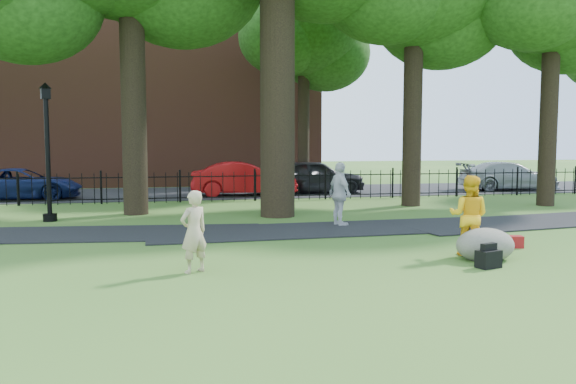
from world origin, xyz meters
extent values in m
plane|color=#346121|center=(0.00, 0.00, 0.00)|extent=(120.00, 120.00, 0.00)
cube|color=black|center=(1.00, 3.90, 0.00)|extent=(36.07, 3.85, 0.03)
cube|color=black|center=(0.00, 16.00, 0.00)|extent=(80.00, 7.00, 0.02)
cube|color=black|center=(0.00, 12.00, 1.02)|extent=(44.00, 0.04, 0.04)
cube|color=black|center=(0.00, 12.00, 0.18)|extent=(44.00, 0.04, 0.04)
cube|color=brown|center=(-4.00, 24.00, 6.00)|extent=(18.00, 8.00, 12.00)
cylinder|color=black|center=(0.00, 7.00, 5.25)|extent=(1.10, 1.10, 10.50)
cylinder|color=black|center=(-4.50, 8.50, 4.55)|extent=(0.80, 0.80, 9.10)
cylinder|color=black|center=(5.50, 9.00, 4.20)|extent=(0.70, 0.70, 8.40)
ellipsoid|color=#1A380F|center=(6.98, 9.82, 7.44)|extent=(5.28, 5.28, 4.49)
cylinder|color=black|center=(10.50, 8.00, 4.02)|extent=(0.64, 0.64, 8.05)
ellipsoid|color=#1A380F|center=(11.89, 8.78, 7.13)|extent=(4.96, 4.96, 4.22)
imported|color=tan|center=(-2.96, -0.45, 0.75)|extent=(0.66, 0.59, 1.50)
imported|color=yellow|center=(2.74, -0.03, 0.84)|extent=(1.04, 1.01, 1.68)
imported|color=silver|center=(1.32, 4.51, 0.91)|extent=(0.67, 1.14, 1.82)
ellipsoid|color=#655E54|center=(2.86, -0.49, 0.35)|extent=(1.45, 1.28, 0.70)
cylinder|color=black|center=(-6.95, 7.27, 1.83)|extent=(0.14, 0.14, 3.65)
cylinder|color=black|center=(-6.95, 7.27, 0.11)|extent=(0.41, 0.41, 0.23)
cube|color=black|center=(-6.95, 7.27, 3.83)|extent=(0.32, 0.32, 0.34)
cone|color=black|center=(-6.95, 7.27, 4.05)|extent=(0.37, 0.37, 0.18)
cube|color=black|center=(2.50, -1.19, 0.17)|extent=(0.51, 0.40, 0.34)
cube|color=maroon|center=(4.20, 0.55, 0.13)|extent=(0.44, 0.34, 0.27)
imported|color=#9B0B0E|center=(-0.18, 14.15, 0.76)|extent=(4.71, 1.84, 1.53)
imported|color=#0D1742|center=(-9.40, 14.23, 0.66)|extent=(4.76, 2.23, 1.32)
imported|color=black|center=(3.27, 14.87, 0.79)|extent=(4.69, 1.93, 1.59)
imported|color=#92969A|center=(13.20, 14.48, 0.71)|extent=(5.10, 2.57, 1.42)
camera|label=1|loc=(-3.35, -10.64, 2.35)|focal=35.00mm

